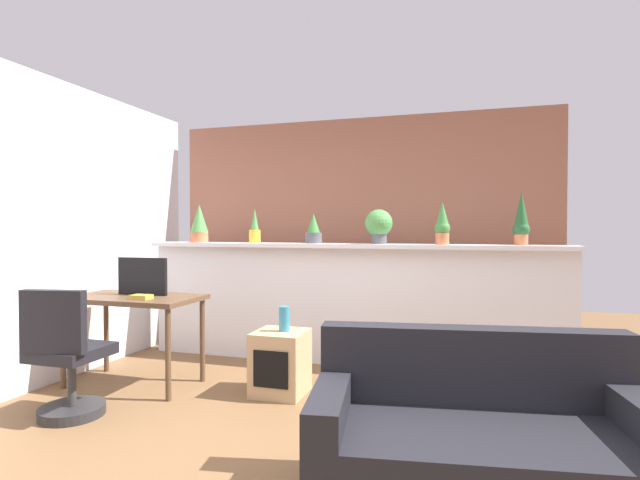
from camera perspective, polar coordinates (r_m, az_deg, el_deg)
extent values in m
plane|color=brown|center=(3.06, -6.96, -24.08)|extent=(12.00, 12.00, 0.00)
cube|color=silver|center=(4.73, 2.93, -7.78)|extent=(4.09, 0.16, 1.13)
cube|color=silver|center=(4.63, 2.82, -0.68)|extent=(4.09, 0.30, 0.04)
cube|color=#935B47|center=(5.25, 4.51, 0.62)|extent=(4.09, 0.10, 2.50)
cube|color=silver|center=(4.50, -32.52, 0.93)|extent=(0.12, 4.40, 2.60)
cylinder|color=#C66B42|center=(5.22, -14.04, 0.31)|extent=(0.18, 0.18, 0.11)
cone|color=#4C9347|center=(5.22, -14.05, 2.48)|extent=(0.18, 0.18, 0.29)
cylinder|color=gold|center=(4.95, -7.70, 0.43)|extent=(0.12, 0.12, 0.13)
cone|color=#4C9347|center=(4.95, -7.71, 2.48)|extent=(0.08, 0.08, 0.22)
cylinder|color=#4C4C51|center=(4.74, -0.77, 0.24)|extent=(0.16, 0.16, 0.10)
cone|color=#3D843D|center=(4.74, -0.77, 2.01)|extent=(0.13, 0.13, 0.19)
cylinder|color=#4C4C51|center=(4.59, 6.95, 0.17)|extent=(0.15, 0.15, 0.10)
sphere|color=#4C9347|center=(4.59, 6.95, 2.00)|extent=(0.26, 0.26, 0.26)
cylinder|color=#C66B42|center=(4.48, 14.22, 0.15)|extent=(0.12, 0.12, 0.11)
sphere|color=#3D843D|center=(4.48, 14.23, 1.36)|extent=(0.14, 0.14, 0.14)
cone|color=#3D843D|center=(4.48, 14.24, 3.06)|extent=(0.12, 0.12, 0.21)
cylinder|color=#C66B42|center=(4.56, 22.63, 0.03)|extent=(0.11, 0.11, 0.09)
sphere|color=#235B2D|center=(4.56, 22.64, 1.15)|extent=(0.14, 0.14, 0.14)
cone|color=#235B2D|center=(4.56, 22.66, 3.41)|extent=(0.12, 0.12, 0.30)
cylinder|color=brown|center=(4.58, -28.06, -10.92)|extent=(0.04, 0.04, 0.71)
cylinder|color=brown|center=(3.96, -17.48, -12.77)|extent=(0.04, 0.04, 0.71)
cylinder|color=brown|center=(4.94, -23.90, -9.98)|extent=(0.04, 0.04, 0.71)
cylinder|color=brown|center=(4.37, -13.71, -11.40)|extent=(0.04, 0.04, 0.71)
cube|color=brown|center=(4.38, -21.10, -6.44)|extent=(1.10, 0.60, 0.04)
cube|color=black|center=(4.40, -20.21, -4.03)|extent=(0.47, 0.04, 0.32)
cylinder|color=#262628|center=(4.00, -27.20, -17.48)|extent=(0.44, 0.44, 0.07)
cylinder|color=#333333|center=(3.94, -27.23, -14.65)|extent=(0.06, 0.06, 0.34)
cube|color=black|center=(3.89, -27.27, -11.67)|extent=(0.44, 0.44, 0.08)
cube|color=black|center=(3.69, -29.00, -8.44)|extent=(0.45, 0.14, 0.42)
cube|color=tan|center=(3.98, -4.69, -14.19)|extent=(0.40, 0.40, 0.50)
cube|color=black|center=(3.81, -5.77, -14.90)|extent=(0.28, 0.04, 0.28)
cylinder|color=teal|center=(3.89, -4.23, -9.26)|extent=(0.09, 0.09, 0.20)
cube|color=gold|center=(4.15, -20.33, -6.32)|extent=(0.16, 0.11, 0.04)
cube|color=black|center=(2.58, 18.44, -24.33)|extent=(1.65, 0.98, 0.40)
cube|color=black|center=(2.72, 17.37, -13.97)|extent=(1.57, 0.39, 0.40)
cube|color=black|center=(2.45, 1.26, -18.55)|extent=(0.27, 0.78, 0.16)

